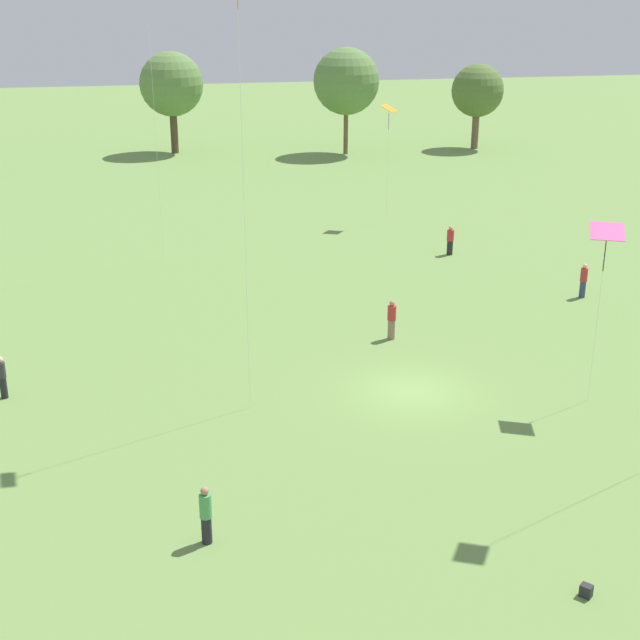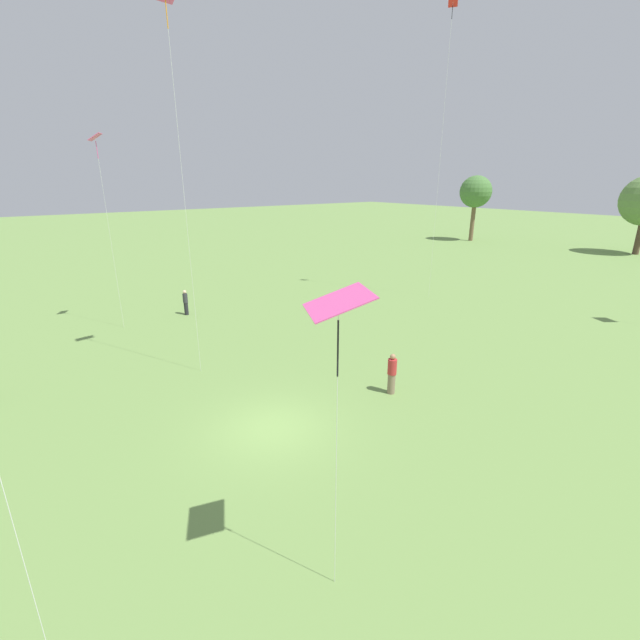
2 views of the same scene
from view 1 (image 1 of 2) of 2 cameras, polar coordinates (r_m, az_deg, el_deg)
name	(u,v)px [view 1 (image 1 of 2)]	position (r m, az deg, el deg)	size (l,w,h in m)	color
ground_plane	(412,391)	(35.29, 5.91, -4.57)	(240.00, 240.00, 0.00)	#6B8E47
tree_1	(171,84)	(86.78, -9.49, 14.65)	(5.91, 5.91, 9.36)	brown
tree_2	(346,81)	(85.19, 1.69, 15.02)	(6.11, 6.11, 9.76)	brown
tree_3	(478,91)	(89.59, 10.05, 14.24)	(5.01, 5.01, 8.05)	brown
person_0	(450,240)	(53.29, 8.33, 5.06)	(0.55, 0.55, 1.75)	#232328
person_1	(2,377)	(36.32, -19.68, -3.46)	(0.44, 0.44, 1.72)	#232328
person_2	(392,320)	(40.02, 4.61, 0.01)	(0.54, 0.54, 1.82)	#847056
person_3	(583,280)	(47.25, 16.51, 2.44)	(0.50, 0.50, 1.79)	#333D5B
person_4	(206,515)	(25.97, -7.32, -12.26)	(0.49, 0.49, 1.82)	#232328
kite_2	(389,112)	(59.14, 4.44, 13.15)	(1.28, 1.30, 7.78)	orange
kite_5	(607,235)	(33.65, 17.90, 5.22)	(1.55, 1.52, 6.92)	#E54C99
picnic_bag_1	(586,591)	(25.20, 16.67, -16.27)	(0.38, 0.39, 0.35)	#262628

